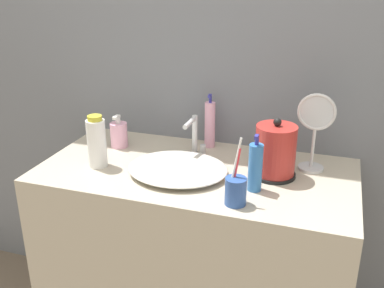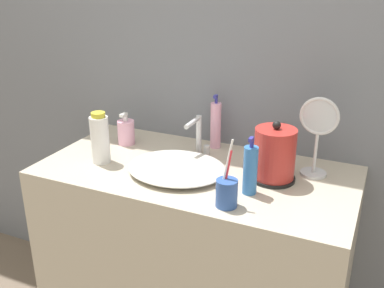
{
  "view_description": "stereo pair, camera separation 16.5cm",
  "coord_description": "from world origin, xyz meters",
  "px_view_note": "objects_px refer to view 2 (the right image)",
  "views": [
    {
      "loc": [
        0.47,
        -1.16,
        1.56
      ],
      "look_at": [
        -0.02,
        0.29,
        0.95
      ],
      "focal_mm": 42.0,
      "sensor_mm": 36.0,
      "label": 1
    },
    {
      "loc": [
        0.62,
        -1.1,
        1.56
      ],
      "look_at": [
        -0.02,
        0.29,
        0.95
      ],
      "focal_mm": 42.0,
      "sensor_mm": 36.0,
      "label": 2
    }
  ],
  "objects_px": {
    "faucet": "(198,134)",
    "hand_cream_bottle": "(216,125)",
    "shampoo_bottle": "(100,139)",
    "lotion_bottle": "(126,132)",
    "electric_kettle": "(274,156)",
    "vanity_mirror": "(318,132)",
    "toothbrush_cup": "(227,192)",
    "mouthwash_bottle": "(250,170)"
  },
  "relations": [
    {
      "from": "faucet",
      "to": "hand_cream_bottle",
      "type": "bearing_deg",
      "value": 73.64
    },
    {
      "from": "shampoo_bottle",
      "to": "hand_cream_bottle",
      "type": "xyz_separation_m",
      "value": [
        0.35,
        0.32,
        0.0
      ]
    },
    {
      "from": "lotion_bottle",
      "to": "hand_cream_bottle",
      "type": "height_order",
      "value": "hand_cream_bottle"
    },
    {
      "from": "faucet",
      "to": "electric_kettle",
      "type": "height_order",
      "value": "electric_kettle"
    },
    {
      "from": "shampoo_bottle",
      "to": "vanity_mirror",
      "type": "distance_m",
      "value": 0.81
    },
    {
      "from": "toothbrush_cup",
      "to": "vanity_mirror",
      "type": "bearing_deg",
      "value": 58.95
    },
    {
      "from": "faucet",
      "to": "shampoo_bottle",
      "type": "height_order",
      "value": "shampoo_bottle"
    },
    {
      "from": "faucet",
      "to": "shampoo_bottle",
      "type": "distance_m",
      "value": 0.38
    },
    {
      "from": "electric_kettle",
      "to": "shampoo_bottle",
      "type": "distance_m",
      "value": 0.66
    },
    {
      "from": "shampoo_bottle",
      "to": "toothbrush_cup",
      "type": "bearing_deg",
      "value": -12.32
    },
    {
      "from": "hand_cream_bottle",
      "to": "vanity_mirror",
      "type": "bearing_deg",
      "value": -13.06
    },
    {
      "from": "lotion_bottle",
      "to": "vanity_mirror",
      "type": "xyz_separation_m",
      "value": [
        0.78,
        0.02,
        0.11
      ]
    },
    {
      "from": "lotion_bottle",
      "to": "hand_cream_bottle",
      "type": "bearing_deg",
      "value": 18.4
    },
    {
      "from": "mouthwash_bottle",
      "to": "hand_cream_bottle",
      "type": "xyz_separation_m",
      "value": [
        -0.25,
        0.33,
        0.01
      ]
    },
    {
      "from": "faucet",
      "to": "mouthwash_bottle",
      "type": "xyz_separation_m",
      "value": [
        0.29,
        -0.22,
        -0.01
      ]
    },
    {
      "from": "electric_kettle",
      "to": "toothbrush_cup",
      "type": "relative_size",
      "value": 0.99
    },
    {
      "from": "vanity_mirror",
      "to": "toothbrush_cup",
      "type": "bearing_deg",
      "value": -121.05
    },
    {
      "from": "electric_kettle",
      "to": "mouthwash_bottle",
      "type": "relative_size",
      "value": 1.09
    },
    {
      "from": "mouthwash_bottle",
      "to": "faucet",
      "type": "bearing_deg",
      "value": 141.8
    },
    {
      "from": "lotion_bottle",
      "to": "vanity_mirror",
      "type": "height_order",
      "value": "vanity_mirror"
    },
    {
      "from": "hand_cream_bottle",
      "to": "shampoo_bottle",
      "type": "bearing_deg",
      "value": -137.06
    },
    {
      "from": "electric_kettle",
      "to": "lotion_bottle",
      "type": "xyz_separation_m",
      "value": [
        -0.66,
        0.08,
        -0.04
      ]
    },
    {
      "from": "mouthwash_bottle",
      "to": "vanity_mirror",
      "type": "distance_m",
      "value": 0.3
    },
    {
      "from": "toothbrush_cup",
      "to": "lotion_bottle",
      "type": "distance_m",
      "value": 0.66
    },
    {
      "from": "faucet",
      "to": "lotion_bottle",
      "type": "height_order",
      "value": "faucet"
    },
    {
      "from": "mouthwash_bottle",
      "to": "hand_cream_bottle",
      "type": "bearing_deg",
      "value": 127.52
    },
    {
      "from": "faucet",
      "to": "hand_cream_bottle",
      "type": "height_order",
      "value": "hand_cream_bottle"
    },
    {
      "from": "faucet",
      "to": "electric_kettle",
      "type": "bearing_deg",
      "value": -15.65
    },
    {
      "from": "hand_cream_bottle",
      "to": "mouthwash_bottle",
      "type": "bearing_deg",
      "value": -52.48
    },
    {
      "from": "electric_kettle",
      "to": "faucet",
      "type": "bearing_deg",
      "value": 164.35
    },
    {
      "from": "electric_kettle",
      "to": "mouthwash_bottle",
      "type": "xyz_separation_m",
      "value": [
        -0.05,
        -0.13,
        -0.01
      ]
    },
    {
      "from": "faucet",
      "to": "shampoo_bottle",
      "type": "relative_size",
      "value": 0.8
    },
    {
      "from": "shampoo_bottle",
      "to": "hand_cream_bottle",
      "type": "bearing_deg",
      "value": 42.94
    },
    {
      "from": "faucet",
      "to": "lotion_bottle",
      "type": "bearing_deg",
      "value": -177.65
    },
    {
      "from": "lotion_bottle",
      "to": "vanity_mirror",
      "type": "bearing_deg",
      "value": 1.58
    },
    {
      "from": "toothbrush_cup",
      "to": "mouthwash_bottle",
      "type": "relative_size",
      "value": 1.1
    },
    {
      "from": "mouthwash_bottle",
      "to": "vanity_mirror",
      "type": "bearing_deg",
      "value": 53.9
    },
    {
      "from": "electric_kettle",
      "to": "vanity_mirror",
      "type": "relative_size",
      "value": 0.75
    },
    {
      "from": "mouthwash_bottle",
      "to": "lotion_bottle",
      "type": "bearing_deg",
      "value": 161.05
    },
    {
      "from": "lotion_bottle",
      "to": "mouthwash_bottle",
      "type": "height_order",
      "value": "mouthwash_bottle"
    },
    {
      "from": "toothbrush_cup",
      "to": "vanity_mirror",
      "type": "xyz_separation_m",
      "value": [
        0.21,
        0.35,
        0.12
      ]
    },
    {
      "from": "electric_kettle",
      "to": "lotion_bottle",
      "type": "distance_m",
      "value": 0.67
    }
  ]
}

